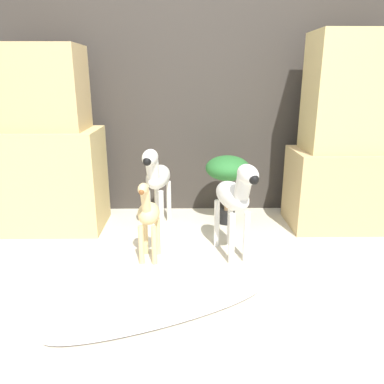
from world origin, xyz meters
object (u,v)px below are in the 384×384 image
at_px(potted_palm_front, 228,172).
at_px(surfboard, 162,310).
at_px(giraffe_figurine, 148,216).
at_px(zebra_right, 235,196).
at_px(zebra_left, 157,177).

bearing_deg(potted_palm_front, surfboard, -110.13).
height_order(giraffe_figurine, potted_palm_front, giraffe_figurine).
xyz_separation_m(zebra_right, potted_palm_front, (0.02, 0.61, -0.00)).
bearing_deg(zebra_right, surfboard, -124.83).
distance_m(zebra_right, surfboard, 0.87).
distance_m(zebra_left, surfboard, 1.19).
bearing_deg(potted_palm_front, zebra_left, -167.16).
relative_size(zebra_left, giraffe_figurine, 1.19).
distance_m(zebra_right, zebra_left, 0.72).
bearing_deg(zebra_right, zebra_left, 138.22).
height_order(potted_palm_front, surfboard, potted_palm_front).
xyz_separation_m(zebra_right, surfboard, (-0.44, -0.63, -0.41)).
bearing_deg(potted_palm_front, giraffe_figurine, -131.46).
height_order(zebra_left, giraffe_figurine, zebra_left).
distance_m(zebra_right, potted_palm_front, 0.61).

